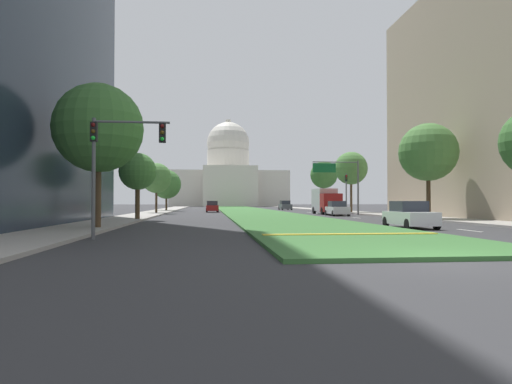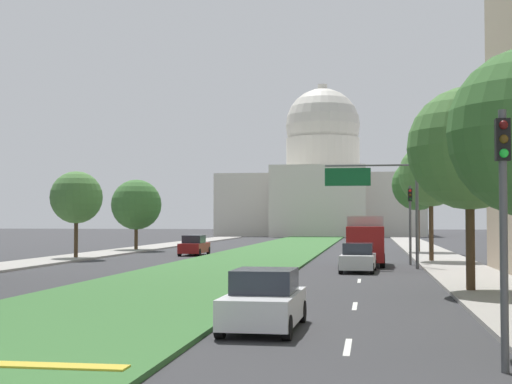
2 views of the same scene
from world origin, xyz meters
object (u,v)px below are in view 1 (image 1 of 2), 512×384
object	(u,v)px
capitol_building	(228,178)
street_tree_right_distant	(324,175)
street_tree_left_near	(99,128)
sedan_lead_stopped	(410,215)
street_tree_left_far	(156,178)
street_tree_right_far	(351,168)
overhead_guide_sign	(341,176)
street_tree_left_distant	(166,184)
sedan_distant	(212,207)
traffic_light_near_left	(114,151)
sedan_far_horizon	(285,206)
sedan_midblock	(337,209)
street_tree_right_mid	(428,152)
street_tree_left_mid	(138,172)
box_truck_delivery	(326,201)
traffic_light_far_right	(346,188)

from	to	relation	value
capitol_building	street_tree_right_distant	bearing A→B (deg)	-79.84
street_tree_left_near	sedan_lead_stopped	size ratio (longest dim) A/B	1.96
street_tree_left_far	street_tree_right_far	size ratio (longest dim) A/B	0.79
street_tree_left_near	capitol_building	bearing A→B (deg)	83.88
overhead_guide_sign	street_tree_left_distant	world-z (taller)	street_tree_left_distant
street_tree_right_distant	sedan_distant	world-z (taller)	street_tree_right_distant
traffic_light_near_left	street_tree_left_far	size ratio (longest dim) A/B	0.79
street_tree_left_distant	sedan_far_horizon	distance (m)	23.01
capitol_building	traffic_light_near_left	distance (m)	125.45
traffic_light_near_left	sedan_lead_stopped	bearing A→B (deg)	21.50
sedan_midblock	sedan_distant	xyz separation A→B (m)	(-13.80, 17.88, 0.01)
capitol_building	street_tree_left_distant	xyz separation A→B (m)	(-13.20, -70.52, -4.66)
sedan_distant	street_tree_right_mid	bearing A→B (deg)	-58.00
capitol_building	street_tree_left_near	xyz separation A→B (m)	(-12.66, -118.18, -3.21)
street_tree_left_near	street_tree_left_mid	bearing A→B (deg)	88.52
traffic_light_near_left	street_tree_right_mid	bearing A→B (deg)	37.07
sedan_distant	capitol_building	bearing A→B (deg)	85.71
overhead_guide_sign	sedan_lead_stopped	distance (m)	26.42
traffic_light_near_left	street_tree_left_distant	distance (m)	54.46
street_tree_left_mid	street_tree_left_far	world-z (taller)	street_tree_left_far
street_tree_right_mid	sedan_far_horizon	distance (m)	45.95
capitol_building	street_tree_left_far	size ratio (longest dim) A/B	5.49
street_tree_right_mid	overhead_guide_sign	bearing A→B (deg)	102.66
street_tree_left_mid	street_tree_right_mid	distance (m)	25.12
street_tree_left_distant	box_truck_delivery	size ratio (longest dim) A/B	1.05
street_tree_left_near	box_truck_delivery	xyz separation A→B (m)	(21.00, 28.65, -4.15)
capitol_building	street_tree_left_far	bearing A→B (deg)	-98.74
sedan_far_horizon	street_tree_left_near	bearing A→B (deg)	-110.11
traffic_light_far_right	sedan_distant	xyz separation A→B (m)	(-17.09, 10.77, -2.53)
street_tree_left_near	sedan_distant	size ratio (longest dim) A/B	1.79
street_tree_left_near	sedan_distant	distance (m)	41.20
street_tree_right_mid	street_tree_right_distant	size ratio (longest dim) A/B	1.01
traffic_light_far_right	street_tree_right_mid	bearing A→B (deg)	-85.73
street_tree_left_far	box_truck_delivery	bearing A→B (deg)	-10.96
sedan_midblock	overhead_guide_sign	bearing A→B (deg)	66.09
traffic_light_near_left	street_tree_left_mid	size ratio (longest dim) A/B	0.91
traffic_light_near_left	street_tree_right_far	xyz separation A→B (m)	(23.23, 39.08, 2.28)
street_tree_left_near	traffic_light_near_left	bearing A→B (deg)	-71.50
capitol_building	box_truck_delivery	world-z (taller)	capitol_building
traffic_light_far_right	street_tree_right_distant	bearing A→B (deg)	84.80
traffic_light_near_left	street_tree_right_distant	size ratio (longest dim) A/B	0.63
sedan_distant	street_tree_left_far	bearing A→B (deg)	-134.11
sedan_lead_stopped	street_tree_left_near	bearing A→B (deg)	178.90
street_tree_right_far	sedan_distant	bearing A→B (deg)	156.87
traffic_light_far_right	sedan_midblock	bearing A→B (deg)	-114.87
street_tree_left_distant	sedan_far_horizon	world-z (taller)	street_tree_left_distant
capitol_building	traffic_light_far_right	size ratio (longest dim) A/B	6.98
street_tree_right_mid	street_tree_right_distant	xyz separation A→B (m)	(0.15, 35.94, 0.13)
traffic_light_far_right	street_tree_left_near	world-z (taller)	street_tree_left_near
street_tree_left_far	sedan_distant	world-z (taller)	street_tree_left_far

